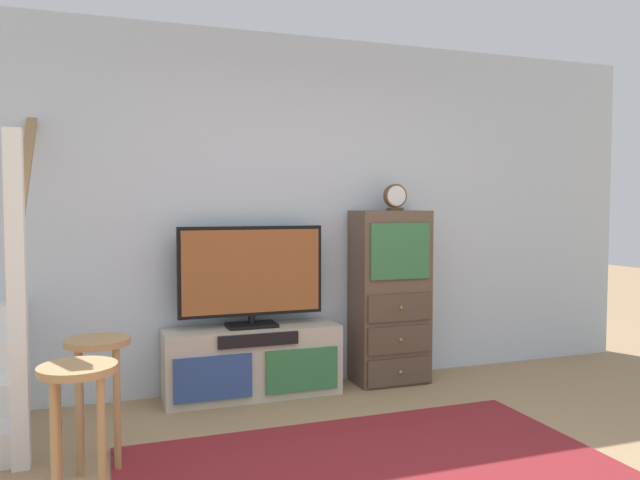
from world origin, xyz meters
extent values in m
cube|color=silver|center=(0.00, 2.46, 1.35)|extent=(6.40, 0.12, 2.70)
cube|color=#BCB29E|center=(-0.30, 2.20, 0.26)|extent=(1.28, 0.36, 0.51)
cube|color=#2D4784|center=(-0.62, 2.01, 0.21)|extent=(0.54, 0.02, 0.31)
cube|color=#337042|center=(0.02, 2.01, 0.21)|extent=(0.54, 0.02, 0.31)
cube|color=black|center=(-0.30, 2.01, 0.46)|extent=(0.58, 0.02, 0.09)
cube|color=black|center=(-0.30, 2.22, 0.52)|extent=(0.36, 0.22, 0.02)
cylinder|color=black|center=(-0.30, 2.22, 0.57)|extent=(0.05, 0.05, 0.06)
cube|color=black|center=(-0.30, 2.22, 0.92)|extent=(1.07, 0.05, 0.65)
cube|color=brown|center=(-0.30, 2.19, 0.92)|extent=(1.02, 0.01, 0.60)
cube|color=brown|center=(0.81, 2.21, 0.68)|extent=(0.58, 0.34, 1.36)
cube|color=#4E3C2F|center=(0.81, 2.03, 0.12)|extent=(0.53, 0.02, 0.21)
sphere|color=olive|center=(0.81, 2.01, 0.12)|extent=(0.03, 0.03, 0.03)
cube|color=#4E3C2F|center=(0.81, 2.03, 0.37)|extent=(0.53, 0.02, 0.21)
sphere|color=olive|center=(0.81, 2.01, 0.37)|extent=(0.03, 0.03, 0.03)
cube|color=#4E3C2F|center=(0.81, 2.03, 0.62)|extent=(0.53, 0.02, 0.21)
sphere|color=olive|center=(0.81, 2.01, 0.62)|extent=(0.03, 0.03, 0.03)
cube|color=#337042|center=(0.81, 2.03, 1.05)|extent=(0.49, 0.02, 0.43)
cube|color=#4C3823|center=(0.84, 2.19, 1.37)|extent=(0.11, 0.08, 0.02)
cylinder|color=brown|center=(0.84, 2.19, 1.47)|extent=(0.18, 0.04, 0.18)
cylinder|color=silver|center=(0.84, 2.16, 1.47)|extent=(0.16, 0.01, 0.16)
cube|color=white|center=(-1.75, 1.40, 0.90)|extent=(0.09, 0.09, 1.80)
cube|color=#9E7547|center=(-1.75, 2.05, 1.70)|extent=(0.06, 1.33, 0.99)
cylinder|color=#A37A4C|center=(-1.53, 0.63, 0.33)|extent=(0.04, 0.04, 0.66)
cylinder|color=#A37A4C|center=(-1.34, 0.63, 0.33)|extent=(0.04, 0.04, 0.66)
cylinder|color=#A37A4C|center=(-1.53, 0.81, 0.33)|extent=(0.04, 0.04, 0.66)
cylinder|color=#A37A4C|center=(-1.34, 0.81, 0.33)|extent=(0.04, 0.04, 0.66)
cylinder|color=#A37A4C|center=(-1.44, 0.72, 0.68)|extent=(0.34, 0.34, 0.03)
cylinder|color=#A37A4C|center=(-1.45, 1.20, 0.33)|extent=(0.04, 0.04, 0.66)
cylinder|color=#A37A4C|center=(-1.26, 1.20, 0.33)|extent=(0.04, 0.04, 0.66)
cylinder|color=#A37A4C|center=(-1.45, 1.38, 0.33)|extent=(0.04, 0.04, 0.66)
cylinder|color=#A37A4C|center=(-1.26, 1.38, 0.33)|extent=(0.04, 0.04, 0.66)
cylinder|color=#A37A4C|center=(-1.36, 1.29, 0.68)|extent=(0.34, 0.34, 0.03)
camera|label=1|loc=(-1.33, -2.15, 1.40)|focal=34.55mm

